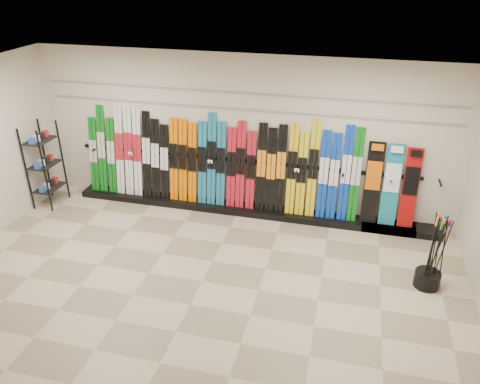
# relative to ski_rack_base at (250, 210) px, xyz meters

# --- Properties ---
(floor) EXTENTS (8.00, 8.00, 0.00)m
(floor) POSITION_rel_ski_rack_base_xyz_m (-0.22, -2.28, -0.06)
(floor) COLOR gray
(floor) RESTS_ON ground
(back_wall) EXTENTS (8.00, 0.00, 8.00)m
(back_wall) POSITION_rel_ski_rack_base_xyz_m (-0.22, 0.22, 1.44)
(back_wall) COLOR beige
(back_wall) RESTS_ON floor
(ceiling) EXTENTS (8.00, 8.00, 0.00)m
(ceiling) POSITION_rel_ski_rack_base_xyz_m (-0.22, -2.28, 2.94)
(ceiling) COLOR silver
(ceiling) RESTS_ON back_wall
(ski_rack_base) EXTENTS (8.00, 0.40, 0.12)m
(ski_rack_base) POSITION_rel_ski_rack_base_xyz_m (0.00, 0.00, 0.00)
(ski_rack_base) COLOR black
(ski_rack_base) RESTS_ON floor
(skis) EXTENTS (5.37, 0.28, 1.82)m
(skis) POSITION_rel_ski_rack_base_xyz_m (-0.67, 0.07, 0.89)
(skis) COLOR #096713
(skis) RESTS_ON ski_rack_base
(snowboards) EXTENTS (0.92, 0.23, 1.50)m
(snowboards) POSITION_rel_ski_rack_base_xyz_m (2.53, 0.07, 0.80)
(snowboards) COLOR black
(snowboards) RESTS_ON ski_rack_base
(accessory_rack) EXTENTS (0.40, 0.60, 1.67)m
(accessory_rack) POSITION_rel_ski_rack_base_xyz_m (-3.97, -0.58, 0.77)
(accessory_rack) COLOR black
(accessory_rack) RESTS_ON floor
(pole_bin) EXTENTS (0.38, 0.38, 0.25)m
(pole_bin) POSITION_rel_ski_rack_base_xyz_m (3.11, -1.55, 0.07)
(pole_bin) COLOR black
(pole_bin) RESTS_ON floor
(ski_poles) EXTENTS (0.28, 0.35, 1.18)m
(ski_poles) POSITION_rel_ski_rack_base_xyz_m (3.15, -1.55, 0.55)
(ski_poles) COLOR black
(ski_poles) RESTS_ON pole_bin
(slatwall_rail_0) EXTENTS (7.60, 0.02, 0.03)m
(slatwall_rail_0) POSITION_rel_ski_rack_base_xyz_m (-0.22, 0.20, 1.94)
(slatwall_rail_0) COLOR gray
(slatwall_rail_0) RESTS_ON back_wall
(slatwall_rail_1) EXTENTS (7.60, 0.02, 0.03)m
(slatwall_rail_1) POSITION_rel_ski_rack_base_xyz_m (-0.22, 0.20, 2.24)
(slatwall_rail_1) COLOR gray
(slatwall_rail_1) RESTS_ON back_wall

